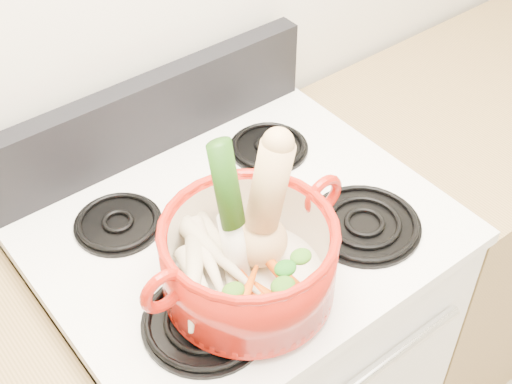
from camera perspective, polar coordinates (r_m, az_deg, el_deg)
stove_body at (r=1.79m, az=-1.16°, el=-13.49°), size 0.76×0.65×0.92m
cooktop at (r=1.42m, az=-1.43°, el=-2.92°), size 0.78×0.67×0.03m
control_backsplash at (r=1.54m, az=-8.24°, el=6.18°), size 0.76×0.05×0.18m
burner_front_left at (r=1.25m, az=-4.05°, el=-10.22°), size 0.22×0.22×0.02m
burner_front_right at (r=1.41m, az=8.67°, el=-2.49°), size 0.22×0.22×0.02m
burner_back_left at (r=1.42m, az=-10.99°, el=-2.39°), size 0.17×0.17×0.02m
burner_back_right at (r=1.57m, az=1.03°, el=3.68°), size 0.17×0.17×0.02m
dutch_oven at (r=1.22m, az=-0.58°, el=-5.46°), size 0.31×0.31×0.15m
pot_handle_left at (r=1.12m, az=-7.43°, el=-7.86°), size 0.08×0.02×0.08m
pot_handle_right at (r=1.26m, az=5.40°, el=-0.24°), size 0.08×0.02×0.08m
squash at (r=1.19m, az=0.39°, el=-1.31°), size 0.16×0.11×0.27m
leek at (r=1.16m, az=-1.83°, el=-1.81°), size 0.05×0.10×0.29m
ginger at (r=1.29m, az=-1.57°, el=-3.46°), size 0.08×0.06×0.04m
parsnip_0 at (r=1.23m, az=-1.94°, el=-6.72°), size 0.14×0.19×0.06m
parsnip_1 at (r=1.20m, az=-4.24°, el=-7.87°), size 0.07×0.18×0.05m
parsnip_2 at (r=1.25m, az=-2.80°, el=-4.43°), size 0.05×0.18×0.05m
parsnip_3 at (r=1.20m, az=-5.02°, el=-7.15°), size 0.14×0.17×0.06m
parsnip_4 at (r=1.22m, az=-3.70°, el=-5.65°), size 0.09×0.19×0.05m
parsnip_5 at (r=1.22m, az=-3.01°, el=-5.10°), size 0.06×0.21×0.06m
carrot_0 at (r=1.22m, az=-0.42°, el=-7.49°), size 0.06×0.15×0.04m
carrot_1 at (r=1.19m, az=0.37°, el=-8.57°), size 0.05×0.15×0.04m
carrot_2 at (r=1.23m, az=1.16°, el=-5.78°), size 0.03×0.15×0.04m
carrot_3 at (r=1.18m, az=-0.85°, el=-8.37°), size 0.12×0.10×0.04m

